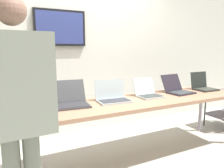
% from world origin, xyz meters
% --- Properties ---
extents(ground, '(8.00, 8.00, 0.04)m').
position_xyz_m(ground, '(0.00, 0.00, -0.02)').
color(ground, '#A4A197').
extents(back_wall, '(8.00, 0.11, 2.61)m').
position_xyz_m(back_wall, '(-0.01, 1.13, 1.31)').
color(back_wall, silver).
rests_on(back_wall, ground).
extents(workbench, '(3.38, 0.70, 0.73)m').
position_xyz_m(workbench, '(0.00, 0.00, 0.69)').
color(workbench, '#9D7055').
rests_on(workbench, ground).
extents(laptop_station_0, '(0.35, 0.28, 0.24)m').
position_xyz_m(laptop_station_0, '(-1.09, 0.07, 0.79)').
color(laptop_station_0, '#3B3838').
rests_on(laptop_station_0, workbench).
extents(laptop_station_1, '(0.37, 0.41, 0.25)m').
position_xyz_m(laptop_station_1, '(-0.56, 0.11, 0.79)').
color(laptop_station_1, '#3B3B3E').
rests_on(laptop_station_1, workbench).
extents(laptop_station_2, '(0.38, 0.30, 0.24)m').
position_xyz_m(laptop_station_2, '(-0.09, 0.07, 0.79)').
color(laptop_station_2, '#AAB6BA').
rests_on(laptop_station_2, workbench).
extents(laptop_station_3, '(0.31, 0.32, 0.23)m').
position_xyz_m(laptop_station_3, '(0.42, 0.09, 0.78)').
color(laptop_station_3, '#AAB2B3').
rests_on(laptop_station_3, workbench).
extents(laptop_station_4, '(0.37, 0.39, 0.24)m').
position_xyz_m(laptop_station_4, '(0.92, 0.09, 0.79)').
color(laptop_station_4, '#25202A').
rests_on(laptop_station_4, workbench).
extents(laptop_station_5, '(0.31, 0.29, 0.26)m').
position_xyz_m(laptop_station_5, '(1.43, 0.10, 0.79)').
color(laptop_station_5, '#232724').
rests_on(laptop_station_5, workbench).
extents(person, '(0.45, 0.60, 1.64)m').
position_xyz_m(person, '(-1.11, -0.62, 0.99)').
color(person, gray).
rests_on(person, ground).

